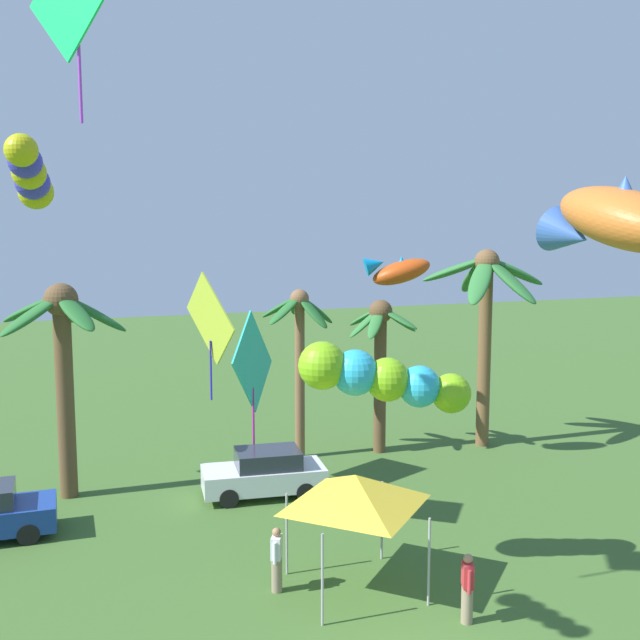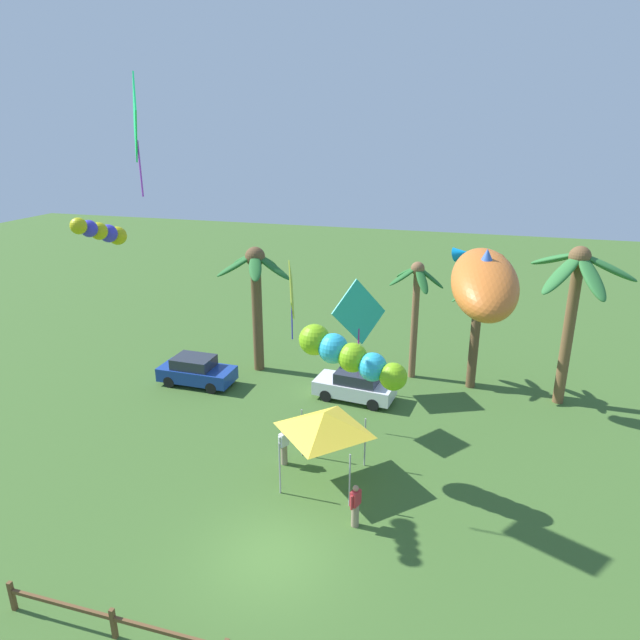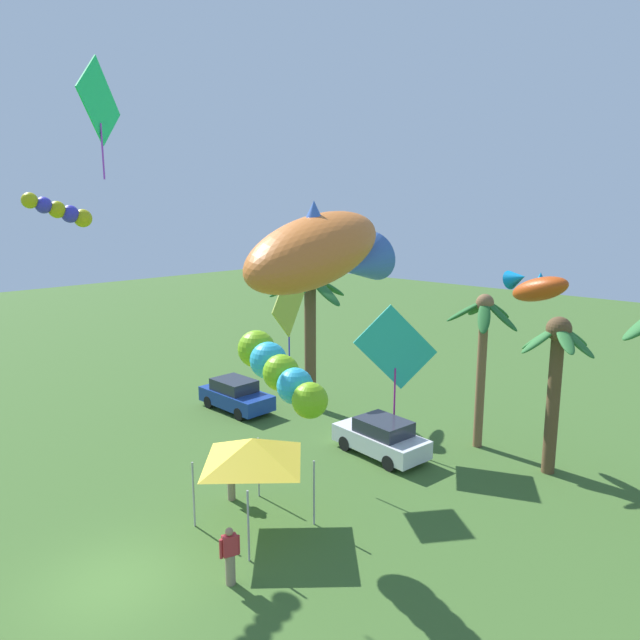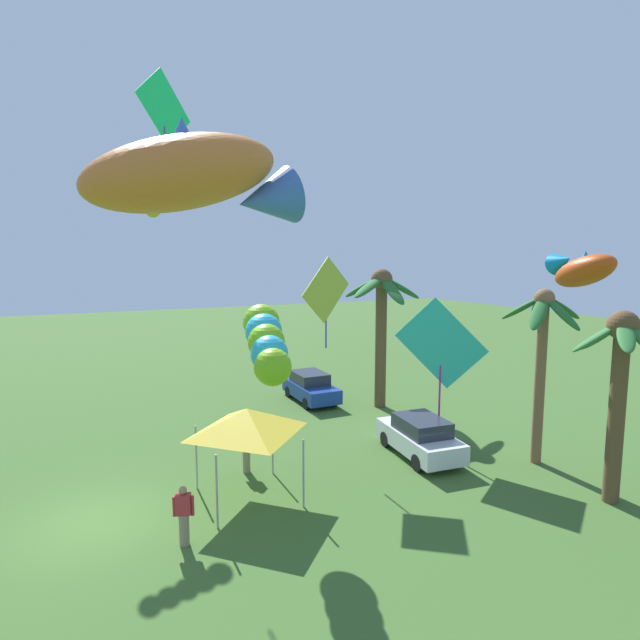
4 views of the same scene
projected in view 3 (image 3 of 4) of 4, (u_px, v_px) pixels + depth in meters
name	position (u px, v px, depth m)	size (l,w,h in m)	color
ground_plane	(114.00, 584.00, 15.07)	(120.00, 120.00, 0.00)	#3D6028
palm_tree_0	(310.00, 307.00, 27.53)	(4.00, 4.21, 6.90)	brown
palm_tree_1	(556.00, 364.00, 20.70)	(2.78, 2.76, 5.88)	brown
palm_tree_3	(483.00, 337.00, 23.00)	(2.88, 2.92, 6.34)	brown
parked_car_0	(236.00, 395.00, 28.00)	(3.93, 1.80, 1.51)	navy
parked_car_1	(381.00, 437.00, 22.82)	(4.07, 2.12, 1.51)	silver
spectator_0	(231.00, 477.00, 19.31)	(0.38, 0.50, 1.59)	gray
spectator_1	(230.00, 555.00, 14.94)	(0.35, 0.52, 1.59)	gray
festival_tent	(253.00, 450.00, 17.42)	(2.86, 2.86, 2.85)	#9E9EA3
kite_tube_0	(278.00, 369.00, 16.68)	(4.12, 1.84, 1.81)	#79BD18
kite_diamond_1	(289.00, 304.00, 21.31)	(0.82, 2.39, 3.49)	#A7BD32
kite_fish_2	(536.00, 287.00, 19.00)	(2.60, 1.61, 1.33)	#C04211
kite_tube_3	(60.00, 211.00, 19.06)	(0.74, 2.17, 1.14)	#B3AE12
kite_diamond_4	(99.00, 103.00, 18.62)	(1.62, 2.25, 3.81)	#19DF6A
kite_diamond_5	(396.00, 349.00, 22.94)	(2.10, 2.85, 4.86)	#28B5A5
kite_fish_6	(321.00, 252.00, 11.03)	(2.12, 4.19, 2.03)	orange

